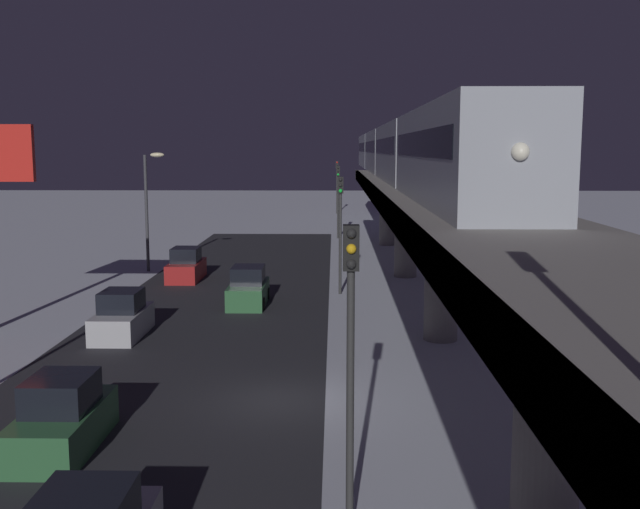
{
  "coord_description": "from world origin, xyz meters",
  "views": [
    {
      "loc": [
        -1.74,
        22.69,
        7.88
      ],
      "look_at": [
        -0.91,
        -21.22,
        1.66
      ],
      "focal_mm": 41.97,
      "sensor_mm": 36.0,
      "label": 1
    }
  ],
  "objects_px": {
    "sedan_green_2": "(62,420)",
    "traffic_light_near": "(351,335)",
    "traffic_light_far": "(338,191)",
    "traffic_light_mid": "(340,218)",
    "subway_train": "(395,151)",
    "sedan_silver_2": "(122,318)",
    "sedan_red": "(186,267)",
    "traffic_light_distant": "(337,179)",
    "sedan_green": "(248,289)"
  },
  "relations": [
    {
      "from": "sedan_green_2",
      "to": "traffic_light_mid",
      "type": "distance_m",
      "value": 22.99
    },
    {
      "from": "traffic_light_distant",
      "to": "sedan_green",
      "type": "bearing_deg",
      "value": 85.05
    },
    {
      "from": "sedan_green_2",
      "to": "traffic_light_far",
      "type": "xyz_separation_m",
      "value": [
        -7.5,
        -47.13,
        3.4
      ]
    },
    {
      "from": "sedan_green",
      "to": "sedan_green_2",
      "type": "height_order",
      "value": "same"
    },
    {
      "from": "traffic_light_mid",
      "to": "traffic_light_far",
      "type": "distance_m",
      "value": 25.67
    },
    {
      "from": "sedan_green",
      "to": "traffic_light_near",
      "type": "height_order",
      "value": "traffic_light_near"
    },
    {
      "from": "sedan_silver_2",
      "to": "traffic_light_near",
      "type": "bearing_deg",
      "value": 119.9
    },
    {
      "from": "traffic_light_near",
      "to": "traffic_light_mid",
      "type": "distance_m",
      "value": 25.67
    },
    {
      "from": "sedan_green",
      "to": "traffic_light_far",
      "type": "height_order",
      "value": "traffic_light_far"
    },
    {
      "from": "sedan_red",
      "to": "traffic_light_far",
      "type": "distance_m",
      "value": 23.54
    },
    {
      "from": "traffic_light_near",
      "to": "traffic_light_distant",
      "type": "bearing_deg",
      "value": -90.0
    },
    {
      "from": "subway_train",
      "to": "traffic_light_mid",
      "type": "relative_size",
      "value": 11.57
    },
    {
      "from": "subway_train",
      "to": "sedan_green_2",
      "type": "relative_size",
      "value": 18.1
    },
    {
      "from": "sedan_red",
      "to": "traffic_light_near",
      "type": "xyz_separation_m",
      "value": [
        -9.3,
        29.98,
        3.4
      ]
    },
    {
      "from": "traffic_light_near",
      "to": "sedan_green",
      "type": "bearing_deg",
      "value": -78.34
    },
    {
      "from": "sedan_green",
      "to": "sedan_green_2",
      "type": "xyz_separation_m",
      "value": [
        2.8,
        18.57,
        0.01
      ]
    },
    {
      "from": "sedan_green",
      "to": "traffic_light_mid",
      "type": "bearing_deg",
      "value": 31.65
    },
    {
      "from": "subway_train",
      "to": "traffic_light_near",
      "type": "xyz_separation_m",
      "value": [
        4.1,
        40.44,
        -3.53
      ]
    },
    {
      "from": "sedan_green_2",
      "to": "traffic_light_distant",
      "type": "xyz_separation_m",
      "value": [
        -7.5,
        -72.8,
        3.4
      ]
    },
    {
      "from": "traffic_light_far",
      "to": "sedan_green",
      "type": "bearing_deg",
      "value": 80.66
    },
    {
      "from": "sedan_silver_2",
      "to": "subway_train",
      "type": "bearing_deg",
      "value": -118.91
    },
    {
      "from": "sedan_silver_2",
      "to": "traffic_light_near",
      "type": "distance_m",
      "value": 18.96
    },
    {
      "from": "sedan_green_2",
      "to": "sedan_silver_2",
      "type": "relative_size",
      "value": 1.02
    },
    {
      "from": "sedan_silver_2",
      "to": "traffic_light_far",
      "type": "distance_m",
      "value": 36.53
    },
    {
      "from": "sedan_red",
      "to": "traffic_light_distant",
      "type": "xyz_separation_m",
      "value": [
        -9.3,
        -47.03,
        3.4
      ]
    },
    {
      "from": "sedan_silver_2",
      "to": "traffic_light_mid",
      "type": "height_order",
      "value": "traffic_light_mid"
    },
    {
      "from": "sedan_silver_2",
      "to": "traffic_light_far",
      "type": "relative_size",
      "value": 0.63
    },
    {
      "from": "sedan_green_2",
      "to": "traffic_light_distant",
      "type": "height_order",
      "value": "traffic_light_distant"
    },
    {
      "from": "sedan_green_2",
      "to": "subway_train",
      "type": "bearing_deg",
      "value": -107.75
    },
    {
      "from": "sedan_green",
      "to": "traffic_light_near",
      "type": "xyz_separation_m",
      "value": [
        -4.7,
        22.77,
        3.41
      ]
    },
    {
      "from": "sedan_green",
      "to": "traffic_light_distant",
      "type": "relative_size",
      "value": 0.66
    },
    {
      "from": "subway_train",
      "to": "traffic_light_far",
      "type": "bearing_deg",
      "value": -69.37
    },
    {
      "from": "sedan_green_2",
      "to": "traffic_light_near",
      "type": "xyz_separation_m",
      "value": [
        -7.5,
        4.21,
        3.4
      ]
    },
    {
      "from": "subway_train",
      "to": "traffic_light_far",
      "type": "xyz_separation_m",
      "value": [
        4.1,
        -10.9,
        -3.53
      ]
    },
    {
      "from": "traffic_light_mid",
      "to": "traffic_light_far",
      "type": "relative_size",
      "value": 1.0
    },
    {
      "from": "sedan_green",
      "to": "traffic_light_distant",
      "type": "bearing_deg",
      "value": 85.05
    },
    {
      "from": "traffic_light_mid",
      "to": "traffic_light_distant",
      "type": "xyz_separation_m",
      "value": [
        0.0,
        -51.34,
        0.0
      ]
    },
    {
      "from": "sedan_green_2",
      "to": "traffic_light_mid",
      "type": "bearing_deg",
      "value": -109.26
    },
    {
      "from": "traffic_light_near",
      "to": "traffic_light_far",
      "type": "height_order",
      "value": "same"
    },
    {
      "from": "traffic_light_near",
      "to": "traffic_light_distant",
      "type": "relative_size",
      "value": 1.0
    },
    {
      "from": "sedan_red",
      "to": "traffic_light_near",
      "type": "bearing_deg",
      "value": 107.23
    },
    {
      "from": "subway_train",
      "to": "traffic_light_mid",
      "type": "xyz_separation_m",
      "value": [
        4.1,
        14.77,
        -3.53
      ]
    },
    {
      "from": "sedan_red",
      "to": "traffic_light_far",
      "type": "xyz_separation_m",
      "value": [
        -9.3,
        -21.36,
        3.4
      ]
    },
    {
      "from": "traffic_light_distant",
      "to": "sedan_red",
      "type": "bearing_deg",
      "value": 78.81
    },
    {
      "from": "sedan_green_2",
      "to": "traffic_light_far",
      "type": "relative_size",
      "value": 0.64
    },
    {
      "from": "traffic_light_far",
      "to": "traffic_light_distant",
      "type": "height_order",
      "value": "same"
    },
    {
      "from": "sedan_green_2",
      "to": "traffic_light_near",
      "type": "distance_m",
      "value": 9.25
    },
    {
      "from": "traffic_light_mid",
      "to": "traffic_light_distant",
      "type": "bearing_deg",
      "value": -90.0
    },
    {
      "from": "sedan_red",
      "to": "traffic_light_far",
      "type": "relative_size",
      "value": 0.63
    },
    {
      "from": "sedan_silver_2",
      "to": "traffic_light_distant",
      "type": "distance_m",
      "value": 61.63
    }
  ]
}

